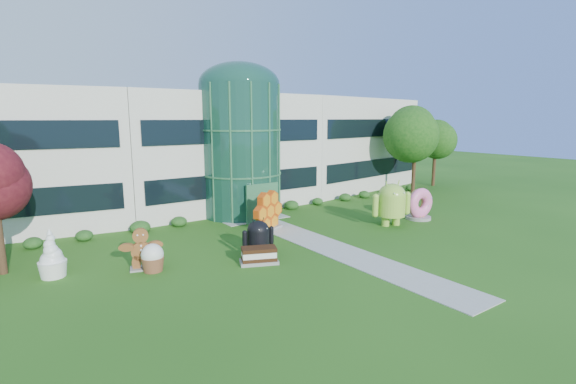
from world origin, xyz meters
TOP-DOWN VIEW (x-y plane):
  - ground at (0.00, 0.00)m, footprint 140.00×140.00m
  - building at (0.00, 18.00)m, footprint 46.00×15.00m
  - atrium at (0.00, 12.00)m, footprint 6.00×6.00m
  - walkway at (0.00, 2.00)m, footprint 2.40×20.00m
  - trees_backdrop at (0.00, 13.00)m, footprint 52.00×8.00m
  - android_green at (6.78, 2.97)m, footprint 3.51×2.83m
  - android_black at (-4.01, 2.87)m, footprint 2.04×1.42m
  - donut at (9.88, 3.04)m, footprint 2.37×1.31m
  - gingerbread at (-9.86, 4.30)m, footprint 2.44×1.48m
  - ice_cream_sandwich at (-4.72, 1.65)m, footprint 2.16×1.64m
  - honeycomb at (-0.80, 6.93)m, footprint 3.17×2.17m
  - froyo at (-13.58, 5.65)m, footprint 1.56×1.56m
  - cupcake at (-9.51, 3.70)m, footprint 1.33×1.33m

SIDE VIEW (x-z plane):
  - ground at x=0.00m, z-range 0.00..0.00m
  - walkway at x=0.00m, z-range 0.00..0.04m
  - ice_cream_sandwich at x=-4.72m, z-range 0.00..0.86m
  - cupcake at x=-9.51m, z-range 0.00..1.39m
  - gingerbread at x=-9.86m, z-range 0.00..2.11m
  - android_black at x=-4.01m, z-range 0.00..2.24m
  - froyo at x=-13.58m, z-range 0.00..2.31m
  - honeycomb at x=-0.80m, z-range 0.00..2.35m
  - donut at x=9.88m, z-range 0.00..2.36m
  - android_green at x=6.78m, z-range 0.00..3.46m
  - trees_backdrop at x=0.00m, z-range 0.00..8.40m
  - building at x=0.00m, z-range 0.00..9.30m
  - atrium at x=0.00m, z-range 0.00..9.80m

